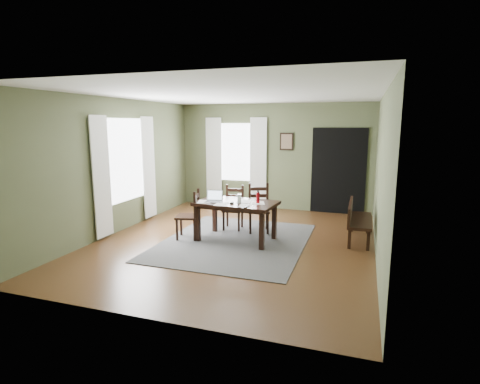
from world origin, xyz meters
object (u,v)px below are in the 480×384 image
(dining_table, at_px, (236,207))
(chair_back_right, at_px, (259,209))
(water_bottle, at_px, (258,198))
(laptop, at_px, (214,199))
(chair_back_left, at_px, (234,208))
(bench, at_px, (356,218))
(chair_end, at_px, (190,215))

(dining_table, xyz_separation_m, chair_back_right, (0.24, 0.71, -0.18))
(water_bottle, bearing_deg, dining_table, -178.47)
(laptop, bearing_deg, chair_back_right, 41.01)
(chair_back_left, relative_size, bench, 0.70)
(chair_end, height_order, bench, chair_end)
(chair_back_left, distance_m, chair_back_right, 0.56)
(bench, relative_size, water_bottle, 5.63)
(chair_end, xyz_separation_m, chair_back_right, (1.12, 0.89, 0.01))
(dining_table, bearing_deg, water_bottle, 6.75)
(dining_table, xyz_separation_m, chair_back_left, (-0.32, 0.74, -0.21))
(chair_back_right, xyz_separation_m, bench, (1.92, 0.01, -0.04))
(bench, bearing_deg, laptop, 107.86)
(chair_back_right, xyz_separation_m, water_bottle, (0.18, -0.70, 0.37))
(chair_end, bearing_deg, water_bottle, 84.94)
(chair_end, relative_size, bench, 0.73)
(dining_table, relative_size, bench, 1.19)
(chair_back_left, bearing_deg, bench, -6.42)
(laptop, bearing_deg, dining_table, 3.59)
(dining_table, relative_size, chair_back_left, 1.70)
(chair_back_right, relative_size, water_bottle, 4.23)
(chair_back_left, height_order, bench, chair_back_left)
(chair_end, distance_m, bench, 3.17)
(bench, bearing_deg, water_bottle, 112.27)
(chair_end, distance_m, laptop, 0.58)
(chair_back_right, relative_size, bench, 0.75)
(chair_back_left, xyz_separation_m, bench, (2.47, -0.01, -0.01))
(chair_back_left, relative_size, water_bottle, 3.94)
(chair_end, bearing_deg, laptop, 86.10)
(chair_back_left, distance_m, water_bottle, 1.11)
(chair_back_left, height_order, chair_back_right, chair_back_right)
(dining_table, distance_m, water_bottle, 0.46)
(chair_back_left, bearing_deg, chair_end, -127.41)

